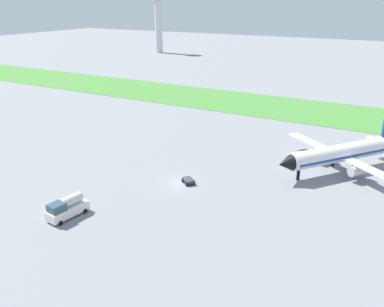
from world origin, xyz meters
The scene contains 6 objects.
ground_plane centered at (0.00, 0.00, 0.00)m, with size 600.00×600.00×0.00m, color gray.
grass_taxiway_strip centered at (0.00, 61.93, 0.04)m, with size 360.00×28.00×0.08m, color #478438.
airplane_midfield_jet centered at (24.06, 19.64, 3.74)m, with size 24.83×25.11×10.38m.
fuel_truck_near_gate centered at (-9.00, -18.92, 1.58)m, with size 3.36×6.77×3.29m.
baggage_cart_midfield centered at (1.30, 0.58, 0.57)m, with size 2.95×2.82×0.90m.
control_tower centered at (-108.03, 155.71, 20.83)m, with size 8.00×8.00×35.18m.
Camera 1 is at (34.33, -57.05, 31.52)m, focal length 37.68 mm.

